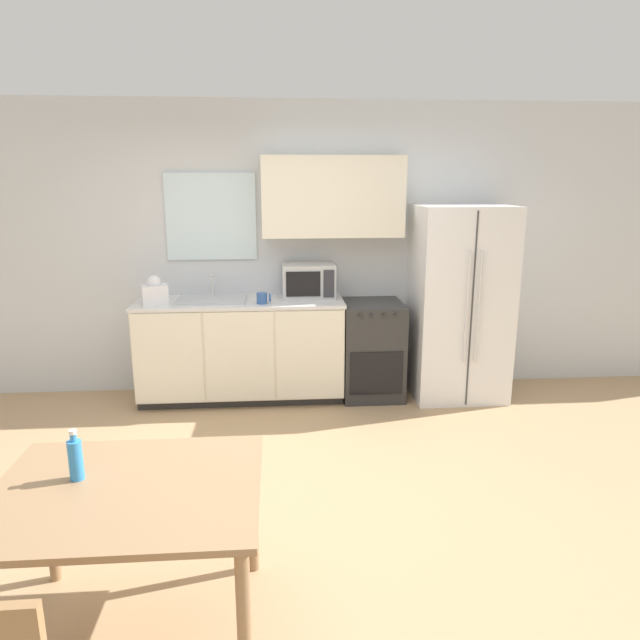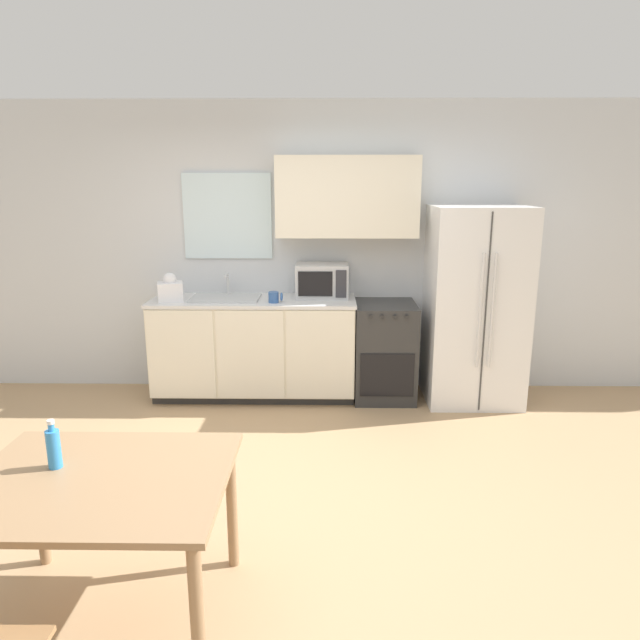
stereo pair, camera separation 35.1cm
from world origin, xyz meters
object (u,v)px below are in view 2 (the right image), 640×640
object	(u,v)px
oven_range	(384,351)
coffee_mug	(275,297)
refrigerator	(475,306)
dining_table	(100,497)
drink_bottle	(54,448)
microwave	(322,281)

from	to	relation	value
oven_range	coffee_mug	world-z (taller)	coffee_mug
refrigerator	dining_table	xyz separation A→B (m)	(-2.33, -2.80, -0.25)
oven_range	dining_table	xyz separation A→B (m)	(-1.53, -2.85, 0.19)
refrigerator	dining_table	distance (m)	3.65
drink_bottle	oven_range	bearing A→B (deg)	57.52
oven_range	dining_table	bearing A→B (deg)	-118.26
microwave	refrigerator	bearing A→B (deg)	-5.89
oven_range	refrigerator	world-z (taller)	refrigerator
coffee_mug	drink_bottle	world-z (taller)	coffee_mug
oven_range	drink_bottle	bearing A→B (deg)	-122.48
dining_table	coffee_mug	bearing A→B (deg)	78.88
oven_range	coffee_mug	distance (m)	1.15
dining_table	drink_bottle	distance (m)	0.31
refrigerator	drink_bottle	world-z (taller)	refrigerator
refrigerator	drink_bottle	size ratio (longest dim) A/B	7.73
microwave	dining_table	size ratio (longest dim) A/B	0.42
oven_range	coffee_mug	size ratio (longest dim) A/B	7.06
refrigerator	dining_table	bearing A→B (deg)	-129.79
microwave	coffee_mug	distance (m)	0.50
coffee_mug	dining_table	size ratio (longest dim) A/B	0.11
dining_table	drink_bottle	bearing A→B (deg)	158.92
refrigerator	coffee_mug	world-z (taller)	refrigerator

